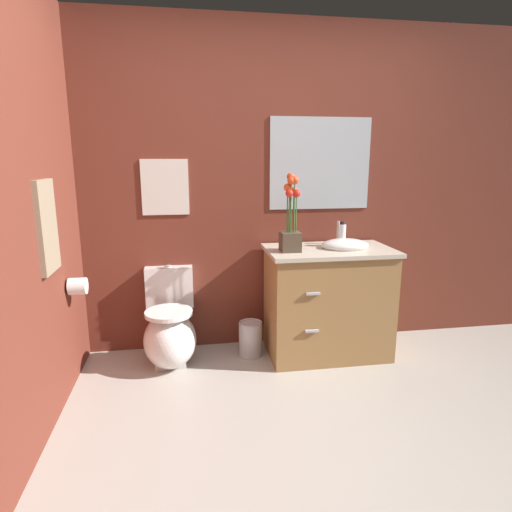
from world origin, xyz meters
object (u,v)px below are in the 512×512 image
trash_bin (251,339)px  wall_mirror (320,164)px  wall_poster (165,187)px  hanging_towel (47,227)px  toilet_paper_roll (78,286)px  soap_bottle (342,235)px  toilet (170,332)px  vanity_cabinet (328,300)px  flower_vase (291,224)px

trash_bin → wall_mirror: bearing=22.4°
trash_bin → wall_poster: bearing=158.1°
hanging_towel → toilet_paper_roll: 0.54m
soap_bottle → trash_bin: 1.06m
hanging_towel → wall_mirror: bearing=23.1°
toilet_paper_roll → wall_poster: bearing=39.4°
toilet → vanity_cabinet: 1.21m
flower_vase → wall_mirror: size_ratio=0.70×
vanity_cabinet → toilet_paper_roll: (-1.76, -0.17, 0.25)m
wall_mirror → toilet_paper_roll: bearing=-165.2°
toilet → soap_bottle: size_ratio=3.59×
toilet → flower_vase: (0.88, -0.07, 0.79)m
soap_bottle → trash_bin: bearing=-178.7°
vanity_cabinet → wall_mirror: size_ratio=1.27×
flower_vase → wall_poster: bearing=158.9°
wall_mirror → toilet: bearing=-167.4°
toilet_paper_roll → trash_bin: bearing=10.7°
vanity_cabinet → toilet_paper_roll: size_ratio=9.24×
soap_bottle → wall_mirror: (-0.12, 0.23, 0.53)m
soap_bottle → hanging_towel: 2.01m
flower_vase → toilet_paper_roll: 1.49m
soap_bottle → wall_mirror: bearing=117.0°
wall_poster → soap_bottle: bearing=-9.8°
soap_bottle → hanging_towel: bearing=-164.2°
vanity_cabinet → flower_vase: flower_vase is taller
trash_bin → hanging_towel: (-1.22, -0.53, 0.98)m
trash_bin → hanging_towel: hanging_towel is taller
vanity_cabinet → wall_poster: size_ratio=2.47×
vanity_cabinet → soap_bottle: (0.11, 0.07, 0.49)m
wall_poster → hanging_towel: (-0.62, -0.77, -0.16)m
soap_bottle → toilet_paper_roll: bearing=-172.8°
soap_bottle → wall_poster: bearing=170.2°
trash_bin → wall_mirror: 1.46m
wall_mirror → flower_vase: bearing=-132.4°
soap_bottle → wall_poster: (-1.31, 0.23, 0.36)m
wall_poster → hanging_towel: 1.00m
wall_poster → toilet_paper_roll: bearing=-140.6°
flower_vase → soap_bottle: flower_vase is taller
hanging_towel → wall_poster: bearing=51.2°
hanging_towel → toilet: bearing=39.1°
toilet → trash_bin: bearing=2.4°
soap_bottle → hanging_towel: hanging_towel is taller
soap_bottle → toilet_paper_roll: (-1.87, -0.24, -0.24)m
trash_bin → toilet_paper_roll: size_ratio=2.47×
toilet → toilet_paper_roll: toilet_paper_roll is taller
wall_poster → trash_bin: bearing=-21.9°
flower_vase → trash_bin: size_ratio=2.05×
flower_vase → soap_bottle: (0.43, 0.11, -0.11)m
vanity_cabinet → flower_vase: (-0.31, -0.05, 0.60)m
flower_vase → wall_mirror: (0.31, 0.34, 0.42)m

